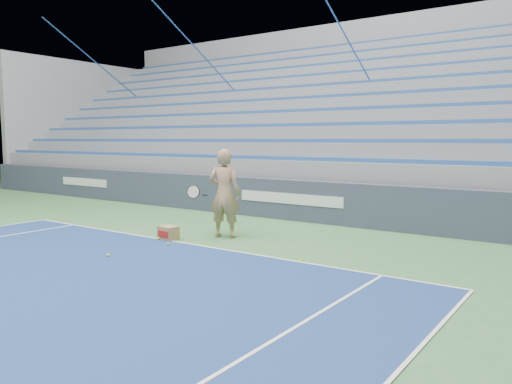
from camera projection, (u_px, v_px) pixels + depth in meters
sponsor_barrier at (292, 200)px, 13.60m from camera, size 30.00×0.32×1.10m
bleachers at (375, 135)px, 18.05m from camera, size 31.00×9.15×7.30m
tennis_player at (224, 193)px, 11.14m from camera, size 1.03×0.96×1.99m
ball_box at (168, 233)px, 10.94m from camera, size 0.43×0.34×0.30m
tennis_ball_0 at (301, 260)px, 8.97m from camera, size 0.07×0.07×0.07m
tennis_ball_1 at (159, 239)px, 10.90m from camera, size 0.07×0.07×0.07m
tennis_ball_2 at (168, 244)px, 10.33m from camera, size 0.07×0.07×0.07m
tennis_ball_3 at (108, 255)px, 9.35m from camera, size 0.07×0.07×0.07m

